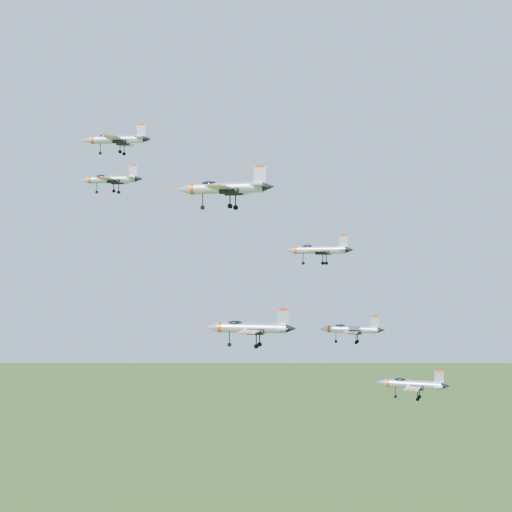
{
  "coord_description": "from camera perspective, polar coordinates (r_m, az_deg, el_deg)",
  "views": [
    {
      "loc": [
        13.49,
        -110.6,
        136.73
      ],
      "look_at": [
        9.9,
        -1.24,
        138.22
      ],
      "focal_mm": 50.0,
      "sensor_mm": 36.0,
      "label": 1
    }
  ],
  "objects": [
    {
      "name": "jet_trail",
      "position": [
        114.32,
        7.56,
        -5.83
      ],
      "size": [
        10.63,
        8.97,
        2.86
      ],
      "rotation": [
        0.0,
        0.0,
        -0.23
      ],
      "color": "#B5BAC3"
    },
    {
      "name": "jet_extra",
      "position": [
        118.11,
        12.33,
        -9.96
      ],
      "size": [
        11.5,
        9.83,
        3.15
      ],
      "rotation": [
        0.0,
        0.0,
        -0.33
      ],
      "color": "#B5BAC3"
    },
    {
      "name": "jet_right_high",
      "position": [
        91.83,
        -2.61,
        5.47
      ],
      "size": [
        13.13,
        11.1,
        3.54
      ],
      "rotation": [
        0.0,
        0.0,
        -0.24
      ],
      "color": "#B5BAC3"
    },
    {
      "name": "jet_left_high",
      "position": [
        119.63,
        -11.58,
        6.03
      ],
      "size": [
        11.05,
        9.27,
        2.96
      ],
      "rotation": [
        0.0,
        0.0,
        -0.18
      ],
      "color": "#B5BAC3"
    },
    {
      "name": "jet_right_low",
      "position": [
        95.94,
        -0.55,
        -5.74
      ],
      "size": [
        12.66,
        10.61,
        3.39
      ],
      "rotation": [
        0.0,
        0.0,
        -0.17
      ],
      "color": "#B5BAC3"
    },
    {
      "name": "jet_lead",
      "position": [
        122.74,
        -11.18,
        9.14
      ],
      "size": [
        12.14,
        10.07,
        3.24
      ],
      "rotation": [
        0.0,
        0.0,
        -0.09
      ],
      "color": "#B5BAC3"
    },
    {
      "name": "jet_left_low",
      "position": [
        118.48,
        4.98,
        0.5
      ],
      "size": [
        11.63,
        9.96,
        3.2
      ],
      "rotation": [
        0.0,
        0.0,
        -0.34
      ],
      "color": "#B5BAC3"
    }
  ]
}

